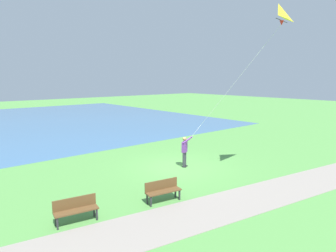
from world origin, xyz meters
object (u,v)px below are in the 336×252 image
at_px(person_kite_flyer, 185,149).
at_px(park_bench_far_walkway, 76,208).
at_px(park_bench_near_walkway, 163,189).
at_px(flying_kite, 278,15).

xyz_separation_m(person_kite_flyer, park_bench_far_walkway, (-2.26, 7.45, -0.54)).
height_order(person_kite_flyer, park_bench_near_walkway, person_kite_flyer).
bearing_deg(person_kite_flyer, flying_kite, -152.39).
relative_size(person_kite_flyer, park_bench_near_walkway, 1.18).
bearing_deg(person_kite_flyer, park_bench_far_walkway, 106.89).
height_order(park_bench_near_walkway, park_bench_far_walkway, same).
relative_size(person_kite_flyer, park_bench_far_walkway, 1.18).
height_order(flying_kite, park_bench_far_walkway, flying_kite).
xyz_separation_m(person_kite_flyer, flying_kite, (-4.03, -2.11, 6.90)).
distance_m(flying_kite, park_bench_near_walkway, 9.69).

